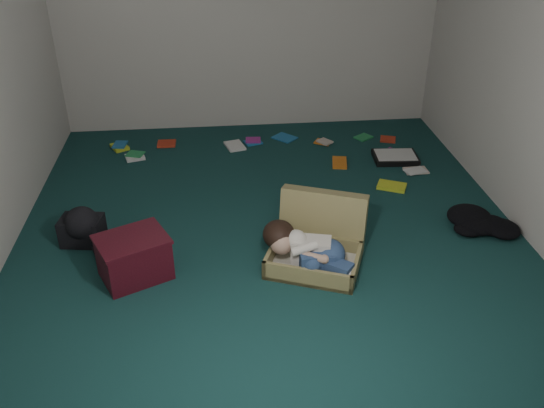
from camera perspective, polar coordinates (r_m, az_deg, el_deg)
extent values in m
plane|color=#143A39|center=(4.63, -0.19, -2.81)|extent=(4.50, 4.50, 0.00)
plane|color=silver|center=(6.24, -2.39, 18.94)|extent=(4.50, 0.00, 4.50)
plane|color=silver|center=(2.06, 6.04, -6.55)|extent=(4.50, 0.00, 4.50)
cube|color=#968A52|center=(4.20, 4.15, -5.55)|extent=(0.77, 0.67, 0.15)
cube|color=beige|center=(4.22, 4.13, -5.95)|extent=(0.70, 0.60, 0.02)
cube|color=#968A52|center=(4.36, 5.05, -1.63)|extent=(0.68, 0.42, 0.48)
cube|color=white|center=(4.14, 3.88, -4.70)|extent=(0.31, 0.22, 0.20)
sphere|color=tan|center=(4.12, 0.99, -3.85)|extent=(0.18, 0.18, 0.18)
ellipsoid|color=black|center=(4.16, 0.68, -3.02)|extent=(0.23, 0.24, 0.20)
ellipsoid|color=navy|center=(4.13, 5.80, -4.92)|extent=(0.21, 0.24, 0.20)
cube|color=navy|center=(4.06, 4.50, -5.67)|extent=(0.24, 0.12, 0.13)
cube|color=navy|center=(4.05, 6.39, -6.31)|extent=(0.24, 0.23, 0.10)
sphere|color=white|center=(4.08, 7.67, -6.47)|extent=(0.10, 0.10, 0.10)
sphere|color=white|center=(4.03, 7.51, -7.11)|extent=(0.09, 0.09, 0.09)
cylinder|color=tan|center=(4.01, 4.18, -5.27)|extent=(0.18, 0.11, 0.06)
cube|color=#400D17|center=(4.19, -13.50, -5.30)|extent=(0.56, 0.51, 0.30)
cube|color=#400D17|center=(4.09, -13.77, -3.44)|extent=(0.59, 0.54, 0.02)
cube|color=black|center=(5.91, 12.11, 4.55)|extent=(0.45, 0.35, 0.05)
cube|color=white|center=(5.90, 12.14, 4.81)|extent=(0.40, 0.31, 0.01)
cube|color=#D3E528|center=(6.24, -14.85, 5.43)|extent=(0.20, 0.15, 0.02)
cube|color=red|center=(6.22, -10.40, 5.89)|extent=(0.25, 0.24, 0.02)
cube|color=white|center=(6.08, -3.71, 5.76)|extent=(0.20, 0.23, 0.02)
cube|color=#1F6DAC|center=(6.27, 1.26, 6.62)|extent=(0.21, 0.24, 0.02)
cube|color=orange|center=(6.18, 5.06, 6.14)|extent=(0.25, 0.23, 0.02)
cube|color=green|center=(6.35, 9.04, 6.56)|extent=(0.21, 0.17, 0.02)
cube|color=#AD2B91|center=(6.02, 11.69, 4.90)|extent=(0.25, 0.24, 0.02)
cube|color=beige|center=(5.73, 14.07, 3.25)|extent=(0.18, 0.22, 0.02)
cube|color=#D3E528|center=(5.38, 11.77, 1.68)|extent=(0.22, 0.24, 0.02)
cube|color=red|center=(6.35, 11.41, 6.31)|extent=(0.24, 0.22, 0.02)
cube|color=white|center=(5.97, -13.41, 4.50)|extent=(0.22, 0.18, 0.02)
cube|color=#1F6DAC|center=(6.16, -1.90, 6.14)|extent=(0.24, 0.25, 0.02)
cube|color=orange|center=(5.74, 6.70, 4.03)|extent=(0.17, 0.21, 0.02)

